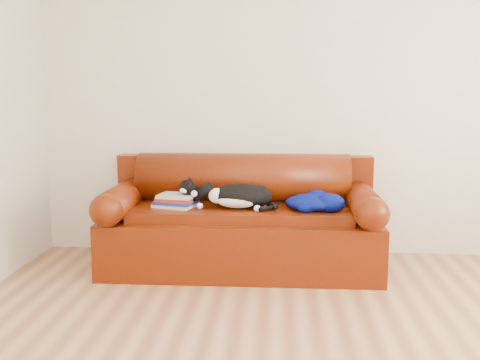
% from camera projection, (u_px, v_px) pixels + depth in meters
% --- Properties ---
extents(ground, '(4.50, 4.50, 0.00)m').
position_uv_depth(ground, '(321.00, 358.00, 2.91)').
color(ground, brown).
rests_on(ground, ground).
extents(room_shell, '(4.52, 4.02, 2.61)m').
position_uv_depth(room_shell, '(355.00, 28.00, 2.66)').
color(room_shell, beige).
rests_on(room_shell, ground).
extents(sofa_base, '(2.10, 0.90, 0.50)m').
position_uv_depth(sofa_base, '(241.00, 239.00, 4.38)').
color(sofa_base, '#3D0C02').
rests_on(sofa_base, ground).
extents(sofa_back, '(2.10, 1.01, 0.88)m').
position_uv_depth(sofa_back, '(243.00, 195.00, 4.57)').
color(sofa_back, '#3D0C02').
rests_on(sofa_back, ground).
extents(book_stack, '(0.35, 0.31, 0.10)m').
position_uv_depth(book_stack, '(176.00, 201.00, 4.28)').
color(book_stack, beige).
rests_on(book_stack, sofa_base).
extents(cat, '(0.65, 0.26, 0.24)m').
position_uv_depth(cat, '(240.00, 197.00, 4.22)').
color(cat, black).
rests_on(cat, sofa_base).
extents(blanket, '(0.45, 0.39, 0.14)m').
position_uv_depth(blanket, '(314.00, 202.00, 4.19)').
color(blanket, '#021048').
rests_on(blanket, sofa_base).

